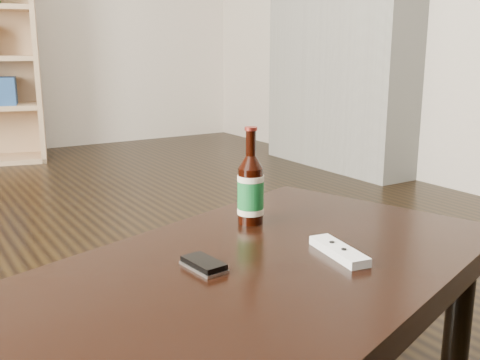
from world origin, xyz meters
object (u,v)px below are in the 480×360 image
remote (339,251)px  phone (204,265)px  beer_bottle (251,190)px  coffee_table (260,289)px

remote → phone: bearing=171.8°
beer_bottle → remote: beer_bottle is taller
phone → coffee_table: bearing=-24.3°
phone → remote: (0.27, -0.09, 0.00)m
coffee_table → remote: remote is taller
coffee_table → beer_bottle: 0.29m
coffee_table → beer_bottle: (0.13, 0.23, 0.14)m
coffee_table → phone: (-0.11, 0.04, 0.06)m
beer_bottle → coffee_table: bearing=-118.9°
coffee_table → remote: bearing=-17.4°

